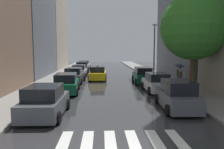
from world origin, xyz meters
TOP-DOWN VIEW (x-y plane):
  - ground_plane at (0.00, 24.00)m, footprint 28.00×72.00m
  - sidewalk_left at (-6.50, 24.00)m, footprint 3.00×72.00m
  - sidewalk_right at (6.50, 24.00)m, footprint 3.00×72.00m
  - crosswalk_stripes at (0.00, 2.31)m, footprint 4.95×2.20m
  - parked_car_left_nearest at (-3.83, 5.78)m, footprint 2.22×4.24m
  - parked_car_left_second at (-3.71, 12.46)m, footprint 2.24×4.50m
  - parked_car_left_third at (-3.77, 18.46)m, footprint 2.15×4.53m
  - parked_car_left_fourth at (-3.78, 24.22)m, footprint 2.07×4.26m
  - parked_car_left_fifth at (-3.86, 29.67)m, footprint 2.21×4.25m
  - parked_car_left_sixth at (-3.97, 36.02)m, footprint 2.25×4.10m
  - parked_car_right_nearest at (3.75, 6.87)m, footprint 2.11×4.44m
  - parked_car_right_second at (3.95, 12.67)m, footprint 2.07×4.10m
  - parked_car_right_third at (3.75, 18.01)m, footprint 2.14×4.59m
  - taxi_midroad at (-1.21, 20.56)m, footprint 2.15×4.49m
  - pedestrian_foreground at (7.02, 16.13)m, footprint 0.90×0.90m
  - pedestrian_near_tree at (6.01, 12.78)m, footprint 0.92×0.92m
  - street_tree_right at (6.39, 11.15)m, footprint 5.16×5.16m
  - lamp_post_right at (5.55, 20.58)m, footprint 0.60×0.28m

SIDE VIEW (x-z plane):
  - ground_plane at x=0.00m, z-range -0.04..0.00m
  - crosswalk_stripes at x=0.00m, z-range 0.00..0.01m
  - sidewalk_left at x=-6.50m, z-range 0.00..0.15m
  - sidewalk_right at x=6.50m, z-range 0.00..0.15m
  - parked_car_left_sixth at x=-3.97m, z-range -0.05..1.53m
  - parked_car_left_fourth at x=-3.78m, z-range -0.05..1.53m
  - parked_car_right_second at x=3.95m, z-range -0.05..1.57m
  - taxi_midroad at x=-1.21m, z-range -0.14..1.67m
  - parked_car_left_second at x=-3.71m, z-range -0.05..1.58m
  - parked_car_left_third at x=-3.77m, z-range -0.05..1.60m
  - parked_car_left_fifth at x=-3.86m, z-range -0.06..1.63m
  - parked_car_left_nearest at x=-3.83m, z-range -0.06..1.64m
  - parked_car_right_third at x=3.75m, z-range -0.06..1.64m
  - parked_car_right_nearest at x=3.75m, z-range -0.06..1.72m
  - pedestrian_foreground at x=7.02m, z-range 0.54..2.50m
  - pedestrian_near_tree at x=6.01m, z-range 0.57..2.63m
  - lamp_post_right at x=5.55m, z-range 0.67..7.16m
  - street_tree_right at x=6.39m, z-range 1.45..9.24m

